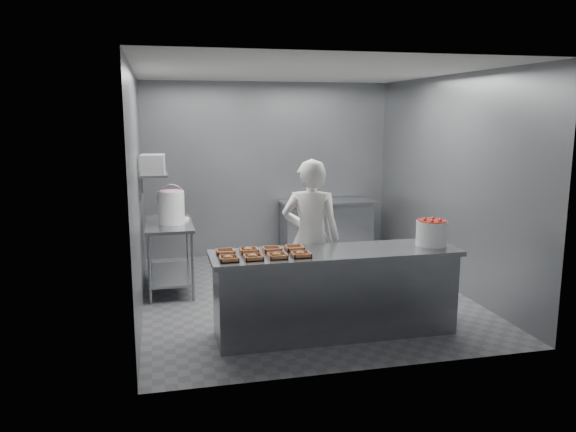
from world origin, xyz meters
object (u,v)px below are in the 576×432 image
at_px(tray_0, 229,258).
at_px(tray_7, 294,248).
at_px(tray_3, 301,254).
at_px(tray_2, 277,255).
at_px(worker, 311,239).
at_px(tray_5, 249,250).
at_px(glaze_bucket, 171,207).
at_px(service_counter, 335,292).
at_px(tray_6, 272,249).
at_px(tray_4, 225,252).
at_px(strawberry_tub, 432,232).
at_px(back_counter, 326,228).
at_px(appliance, 153,164).
at_px(tray_1, 253,257).
at_px(prep_table, 170,246).

height_order(tray_0, tray_7, tray_0).
height_order(tray_3, tray_7, tray_3).
bearing_deg(tray_2, worker, 53.47).
distance_m(tray_5, glaze_bucket, 1.89).
relative_size(service_counter, tray_6, 13.88).
distance_m(tray_4, tray_5, 0.24).
relative_size(tray_3, strawberry_tub, 0.56).
distance_m(tray_4, strawberry_tub, 2.22).
bearing_deg(tray_4, tray_0, -90.62).
bearing_deg(back_counter, tray_7, -112.80).
height_order(tray_4, glaze_bucket, glaze_bucket).
bearing_deg(tray_5, service_counter, -8.95).
bearing_deg(tray_3, appliance, 127.75).
bearing_deg(tray_1, tray_2, 0.00).
bearing_deg(glaze_bucket, tray_2, -64.50).
height_order(prep_table, tray_4, tray_4).
xyz_separation_m(tray_3, appliance, (-1.41, 1.82, 0.76)).
xyz_separation_m(tray_2, tray_3, (0.24, 0.00, 0.00)).
bearing_deg(service_counter, tray_0, -172.93).
bearing_deg(tray_4, prep_table, 106.11).
bearing_deg(tray_3, glaze_bucket, 120.80).
height_order(tray_1, appliance, appliance).
bearing_deg(back_counter, worker, -110.72).
height_order(tray_0, tray_6, tray_0).
bearing_deg(tray_0, tray_4, 89.38).
relative_size(tray_4, appliance, 0.58).
height_order(prep_table, back_counter, same).
relative_size(tray_4, tray_7, 1.00).
distance_m(tray_0, tray_6, 0.56).
bearing_deg(glaze_bucket, tray_0, -76.58).
xyz_separation_m(tray_6, appliance, (-1.17, 1.54, 0.77)).
distance_m(tray_0, tray_2, 0.48).
bearing_deg(tray_0, glaze_bucket, 103.42).
relative_size(service_counter, prep_table, 2.17).
xyz_separation_m(tray_3, tray_4, (-0.72, 0.28, -0.00)).
xyz_separation_m(tray_6, glaze_bucket, (-0.96, 1.73, 0.20)).
bearing_deg(service_counter, tray_6, 167.77).
bearing_deg(glaze_bucket, worker, -40.18).
bearing_deg(service_counter, strawberry_tub, 0.12).
xyz_separation_m(tray_6, tray_7, (0.24, 0.00, 0.00)).
bearing_deg(worker, appliance, -11.99).
distance_m(back_counter, tray_3, 3.66).
bearing_deg(worker, tray_3, 87.56).
height_order(tray_1, tray_6, tray_1).
bearing_deg(service_counter, prep_table, 130.24).
bearing_deg(tray_3, tray_2, 180.00).
bearing_deg(service_counter, appliance, 137.29).
relative_size(tray_0, glaze_bucket, 0.36).
height_order(tray_4, strawberry_tub, strawberry_tub).
bearing_deg(tray_3, tray_1, 180.00).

